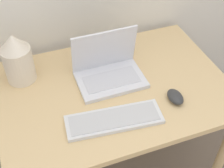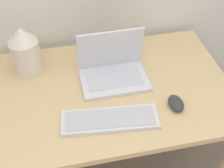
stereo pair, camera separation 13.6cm
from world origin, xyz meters
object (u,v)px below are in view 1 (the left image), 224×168
object	(u,v)px
laptop	(108,69)
vase	(17,58)
keyboard	(114,120)
mouse	(175,97)

from	to	relation	value
laptop	vase	xyz separation A→B (m)	(-0.40, 0.14, 0.07)
keyboard	mouse	world-z (taller)	mouse
keyboard	vase	bearing A→B (deg)	128.68
laptop	keyboard	xyz separation A→B (m)	(-0.07, -0.27, -0.04)
laptop	mouse	xyz separation A→B (m)	(0.24, -0.25, -0.03)
laptop	vase	bearing A→B (deg)	161.05
mouse	vase	distance (m)	0.75
mouse	vase	size ratio (longest dim) A/B	0.39
mouse	vase	xyz separation A→B (m)	(-0.63, 0.39, 0.11)
mouse	vase	world-z (taller)	vase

